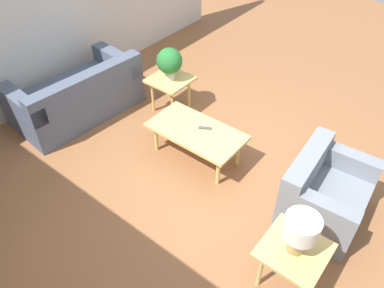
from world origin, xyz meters
TOP-DOWN VIEW (x-y plane):
  - ground_plane at (0.00, 0.00)m, footprint 14.00×14.00m
  - wall_right at (3.06, 0.00)m, footprint 0.12×7.20m
  - sofa at (2.31, 0.25)m, footprint 1.09×1.84m
  - armchair at (-1.23, -0.18)m, footprint 0.83×1.02m
  - coffee_table at (0.39, -0.06)m, footprint 1.19×0.63m
  - side_table_plant at (1.32, -0.65)m, footprint 0.56×0.56m
  - side_table_lamp at (-1.34, 0.78)m, footprint 0.56×0.56m
  - potted_plant at (1.32, -0.65)m, footprint 0.36×0.36m
  - table_lamp at (-1.34, 0.78)m, footprint 0.30×0.30m
  - remote_control at (0.33, -0.15)m, footprint 0.16×0.12m

SIDE VIEW (x-z plane):
  - ground_plane at x=0.00m, z-range 0.00..0.00m
  - sofa at x=2.31m, z-range -0.10..0.70m
  - armchair at x=-1.23m, z-range -0.07..0.69m
  - coffee_table at x=0.39m, z-range 0.18..0.62m
  - remote_control at x=0.33m, z-range 0.44..0.46m
  - side_table_plant at x=1.32m, z-range 0.19..0.73m
  - side_table_lamp at x=-1.34m, z-range 0.19..0.73m
  - potted_plant at x=1.32m, z-range 0.57..1.03m
  - table_lamp at x=-1.34m, z-range 0.60..1.01m
  - wall_right at x=3.06m, z-range 0.00..2.70m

